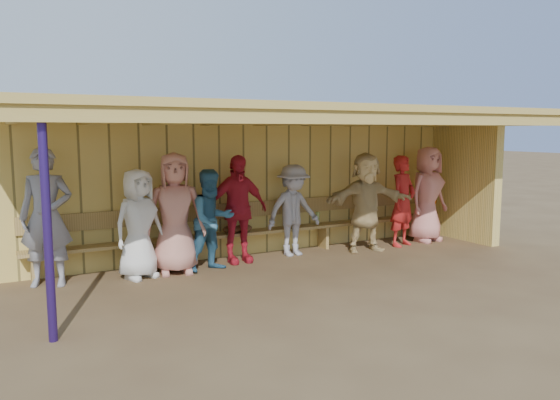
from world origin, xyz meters
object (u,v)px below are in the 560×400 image
object	(u,v)px
bench	(259,225)
player_f	(366,202)
player_h	(427,194)
player_e	(293,210)
player_extra	(175,213)
player_g	(403,201)
player_b	(139,224)
player_a	(46,217)
player_c	(212,220)
player_d	(237,209)

from	to	relation	value
bench	player_f	bearing A→B (deg)	-19.10
player_h	player_e	bearing A→B (deg)	168.45
bench	player_extra	bearing A→B (deg)	-163.42
player_h	player_g	bearing A→B (deg)	-179.64
player_f	bench	world-z (taller)	player_f
player_b	player_extra	distance (m)	0.56
player_a	bench	distance (m)	3.46
player_a	player_f	xyz separation A→B (m)	(5.23, -0.32, -0.08)
player_f	player_h	distance (m)	1.60
player_g	player_extra	distance (m)	4.35
player_h	player_b	bearing A→B (deg)	172.08
player_b	player_e	distance (m)	2.71
player_c	player_g	xyz separation A→B (m)	(3.80, 0.01, 0.06)
player_a	player_b	xyz separation A→B (m)	(1.22, -0.20, -0.16)
player_extra	bench	size ratio (longest dim) A/B	0.24
player_a	player_d	size ratio (longest dim) A/B	1.10
player_d	player_g	size ratio (longest dim) A/B	1.04
player_d	bench	xyz separation A→B (m)	(0.55, 0.31, -0.36)
player_c	bench	xyz separation A→B (m)	(1.10, 0.60, -0.26)
player_g	bench	distance (m)	2.79
player_b	player_a	bearing A→B (deg)	151.83
player_c	player_f	bearing A→B (deg)	-11.15
bench	player_c	bearing A→B (deg)	-151.48
player_h	bench	bearing A→B (deg)	163.87
player_e	player_g	xyz separation A→B (m)	(2.20, -0.28, 0.06)
player_e	player_d	bearing A→B (deg)	177.11
player_b	player_f	world-z (taller)	player_f
player_f	bench	distance (m)	1.96
player_c	player_e	distance (m)	1.63
player_g	player_f	bearing A→B (deg)	165.46
player_g	player_d	bearing A→B (deg)	157.62
player_g	player_a	bearing A→B (deg)	159.90
player_a	bench	size ratio (longest dim) A/B	0.25
player_g	player_h	size ratio (longest dim) A/B	0.92
player_c	player_extra	size ratio (longest dim) A/B	0.86
player_h	bench	size ratio (longest dim) A/B	0.24
player_c	player_extra	bearing A→B (deg)	158.67
player_b	bench	world-z (taller)	player_b
player_f	player_b	bearing A→B (deg)	-171.39
player_d	player_c	bearing A→B (deg)	-151.71
player_f	bench	size ratio (longest dim) A/B	0.23
player_f	player_extra	world-z (taller)	player_extra
player_g	bench	bearing A→B (deg)	150.35
player_d	bench	distance (m)	0.72
player_d	player_extra	xyz separation A→B (m)	(-1.10, -0.18, 0.03)
player_g	player_h	world-z (taller)	player_h
player_a	player_extra	xyz separation A→B (m)	(1.77, -0.18, -0.05)
player_g	player_b	bearing A→B (deg)	161.56
player_e	player_h	size ratio (longest dim) A/B	0.85
player_g	player_h	xyz separation A→B (m)	(0.71, 0.11, 0.08)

